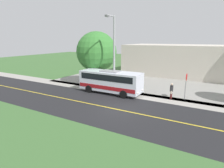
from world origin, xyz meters
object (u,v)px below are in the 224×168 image
at_px(pedestrian_with_bags, 171,91).
at_px(commercial_building, 194,61).
at_px(shuttle_bus_front, 111,81).
at_px(stop_sign, 186,82).
at_px(street_light_pole, 114,52).
at_px(tree_curbside, 97,52).

bearing_deg(pedestrian_with_bags, commercial_building, 179.26).
relative_size(shuttle_bus_front, commercial_building, 0.33).
xyz_separation_m(stop_sign, street_light_pole, (1.21, -8.06, 2.95)).
bearing_deg(pedestrian_with_bags, tree_curbside, -98.56).
bearing_deg(commercial_building, tree_curbside, -38.32).
distance_m(street_light_pole, tree_curbside, 4.86).
bearing_deg(shuttle_bus_front, tree_curbside, -126.33).
bearing_deg(commercial_building, shuttle_bus_front, -22.87).
xyz_separation_m(shuttle_bus_front, commercial_building, (-16.90, 7.13, 1.17)).
bearing_deg(street_light_pole, commercial_building, 157.30).
height_order(shuttle_bus_front, tree_curbside, tree_curbside).
bearing_deg(stop_sign, commercial_building, -175.70).
relative_size(tree_curbside, commercial_building, 0.31).
bearing_deg(tree_curbside, street_light_pole, 58.87).
relative_size(pedestrian_with_bags, commercial_building, 0.07).
xyz_separation_m(stop_sign, tree_curbside, (-1.30, -12.21, 2.67)).
bearing_deg(stop_sign, tree_curbside, -96.08).
bearing_deg(shuttle_bus_front, street_light_pole, 150.39).
xyz_separation_m(shuttle_bus_front, tree_curbside, (-2.90, -3.94, 3.13)).
relative_size(stop_sign, tree_curbside, 0.39).
distance_m(stop_sign, street_light_pole, 8.67).
height_order(street_light_pole, commercial_building, street_light_pole).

